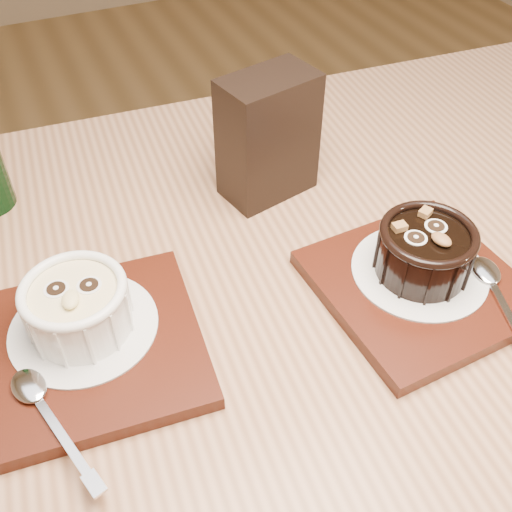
{
  "coord_description": "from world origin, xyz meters",
  "views": [
    {
      "loc": [
        -0.38,
        -0.51,
        1.18
      ],
      "look_at": [
        -0.23,
        -0.17,
        0.81
      ],
      "focal_mm": 42.0,
      "sensor_mm": 36.0,
      "label": 1
    }
  ],
  "objects_px": {
    "table": "(259,370)",
    "ramekin_dark": "(425,249)",
    "tray_left": "(96,347)",
    "ramekin_white": "(77,305)",
    "condiment_stand": "(268,137)",
    "tray_right": "(418,286)"
  },
  "relations": [
    {
      "from": "table",
      "to": "ramekin_dark",
      "type": "xyz_separation_m",
      "value": [
        0.16,
        -0.03,
        0.14
      ]
    },
    {
      "from": "tray_left",
      "to": "ramekin_white",
      "type": "xyz_separation_m",
      "value": [
        -0.0,
        0.02,
        0.04
      ]
    },
    {
      "from": "ramekin_dark",
      "to": "condiment_stand",
      "type": "xyz_separation_m",
      "value": [
        -0.07,
        0.2,
        0.03
      ]
    },
    {
      "from": "ramekin_dark",
      "to": "condiment_stand",
      "type": "bearing_deg",
      "value": 97.98
    },
    {
      "from": "ramekin_white",
      "to": "condiment_stand",
      "type": "distance_m",
      "value": 0.27
    },
    {
      "from": "condiment_stand",
      "to": "ramekin_white",
      "type": "bearing_deg",
      "value": -151.1
    },
    {
      "from": "ramekin_white",
      "to": "condiment_stand",
      "type": "relative_size",
      "value": 0.64
    },
    {
      "from": "table",
      "to": "condiment_stand",
      "type": "xyz_separation_m",
      "value": [
        0.09,
        0.17,
        0.16
      ]
    },
    {
      "from": "tray_right",
      "to": "ramekin_dark",
      "type": "xyz_separation_m",
      "value": [
        0.01,
        0.01,
        0.04
      ]
    },
    {
      "from": "tray_right",
      "to": "condiment_stand",
      "type": "relative_size",
      "value": 1.29
    },
    {
      "from": "table",
      "to": "ramekin_white",
      "type": "bearing_deg",
      "value": 166.53
    },
    {
      "from": "condiment_stand",
      "to": "tray_left",
      "type": "bearing_deg",
      "value": -147.08
    },
    {
      "from": "tray_left",
      "to": "condiment_stand",
      "type": "distance_m",
      "value": 0.29
    },
    {
      "from": "condiment_stand",
      "to": "tray_right",
      "type": "bearing_deg",
      "value": -72.47
    },
    {
      "from": "ramekin_dark",
      "to": "tray_right",
      "type": "bearing_deg",
      "value": -135.0
    },
    {
      "from": "table",
      "to": "tray_left",
      "type": "distance_m",
      "value": 0.18
    },
    {
      "from": "tray_right",
      "to": "table",
      "type": "bearing_deg",
      "value": 166.53
    },
    {
      "from": "tray_right",
      "to": "tray_left",
      "type": "bearing_deg",
      "value": 169.96
    },
    {
      "from": "table",
      "to": "tray_left",
      "type": "height_order",
      "value": "tray_left"
    },
    {
      "from": "table",
      "to": "tray_right",
      "type": "xyz_separation_m",
      "value": [
        0.15,
        -0.04,
        0.1
      ]
    },
    {
      "from": "tray_right",
      "to": "ramekin_dark",
      "type": "distance_m",
      "value": 0.04
    },
    {
      "from": "tray_right",
      "to": "condiment_stand",
      "type": "xyz_separation_m",
      "value": [
        -0.06,
        0.2,
        0.06
      ]
    }
  ]
}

